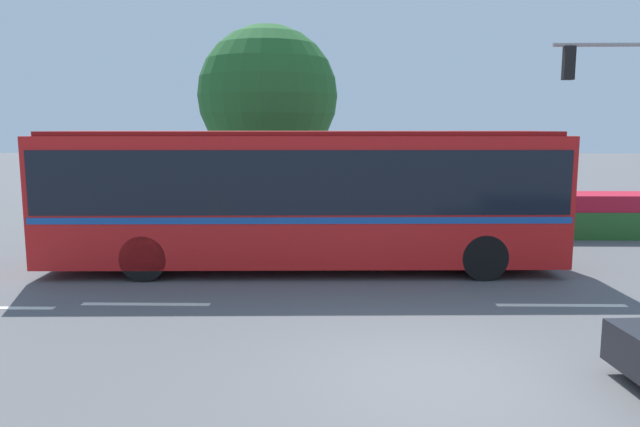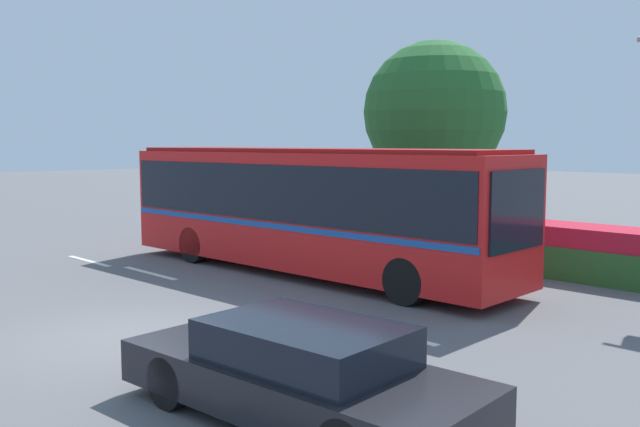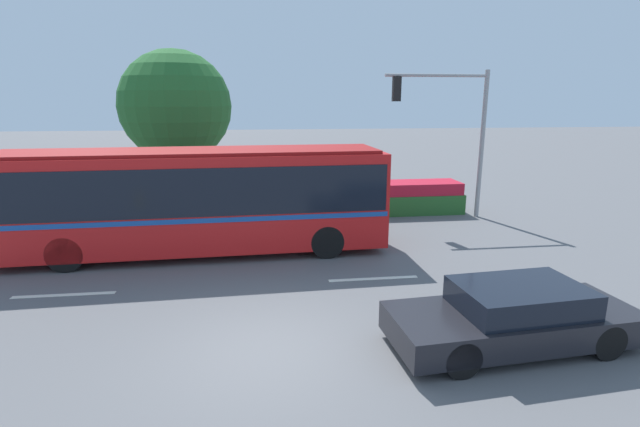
# 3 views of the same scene
# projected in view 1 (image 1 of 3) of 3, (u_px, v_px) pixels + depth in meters

# --- Properties ---
(ground_plane) EXTENTS (140.00, 140.00, 0.00)m
(ground_plane) POSITION_uv_depth(u_px,v_px,m) (437.00, 379.00, 7.79)
(ground_plane) COLOR #5B5B5E
(city_bus) EXTENTS (11.73, 2.88, 3.19)m
(city_bus) POSITION_uv_depth(u_px,v_px,m) (302.00, 191.00, 13.67)
(city_bus) COLOR red
(city_bus) RESTS_ON ground
(flowering_hedge) EXTENTS (8.44, 1.54, 1.30)m
(flowering_hedge) POSITION_uv_depth(u_px,v_px,m) (513.00, 215.00, 18.08)
(flowering_hedge) COLOR #286028
(flowering_hedge) RESTS_ON ground
(street_tree_left) EXTENTS (4.86, 4.86, 6.80)m
(street_tree_left) POSITION_uv_depth(u_px,v_px,m) (268.00, 96.00, 20.74)
(street_tree_left) COLOR brown
(street_tree_left) RESTS_ON ground
(lane_stripe_mid) EXTENTS (2.40, 0.16, 0.01)m
(lane_stripe_mid) POSITION_uv_depth(u_px,v_px,m) (561.00, 305.00, 11.00)
(lane_stripe_mid) COLOR silver
(lane_stripe_mid) RESTS_ON ground
(lane_stripe_far) EXTENTS (2.40, 0.16, 0.01)m
(lane_stripe_far) POSITION_uv_depth(u_px,v_px,m) (146.00, 304.00, 11.07)
(lane_stripe_far) COLOR silver
(lane_stripe_far) RESTS_ON ground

